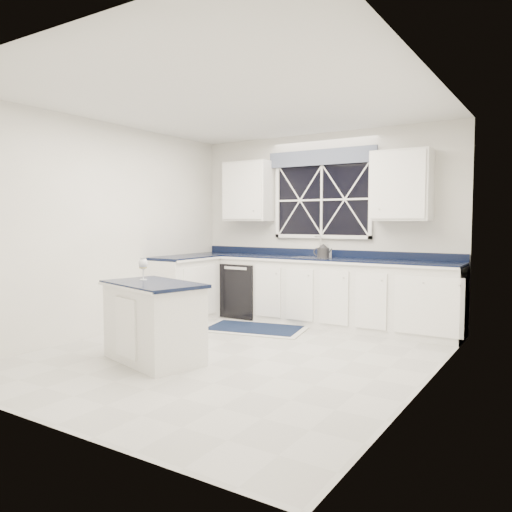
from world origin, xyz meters
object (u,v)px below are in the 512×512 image
Objects in this scene: island at (154,322)px; kettle at (323,251)px; faucet at (319,246)px; soap_bottle at (328,251)px; dishwasher at (248,289)px; wine_glass at (143,265)px.

island is 2.77m from kettle.
faucet is at bearing 93.92° from island.
soap_bottle is (0.15, -0.05, -0.07)m from faucet.
faucet is 1.72× the size of soap_bottle.
faucet reaches higher than soap_bottle.
kettle is at bearing 90.54° from island.
island is at bearing -78.31° from dishwasher.
dishwasher is 2.56m from wine_glass.
island is 4.46× the size of kettle.
island is 7.02× the size of soap_bottle.
dishwasher is 4.66× the size of soap_bottle.
faucet is 0.18m from soap_bottle.
dishwasher and island have the same top height.
soap_bottle is at bearing 90.63° from island.
faucet reaches higher than dishwasher.
faucet reaches higher than island.
wine_glass is at bearing -106.85° from faucet.
faucet is 2.79m from wine_glass.
dishwasher is at bearing -169.98° from faucet.
faucet is at bearing 124.42° from kettle.
kettle is 2.68m from wine_glass.
island is 0.63m from wine_glass.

